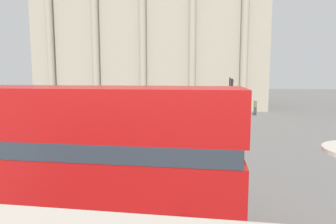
{
  "coord_description": "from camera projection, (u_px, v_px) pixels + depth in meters",
  "views": [
    {
      "loc": [
        0.65,
        -2.45,
        4.3
      ],
      "look_at": [
        -2.02,
        15.35,
        2.11
      ],
      "focal_mm": 32.0,
      "sensor_mm": 36.0,
      "label": 1
    }
  ],
  "objects": [
    {
      "name": "double_decker_bus",
      "position": [
        39.0,
        147.0,
        8.59
      ],
      "size": [
        11.44,
        2.76,
        3.99
      ],
      "rotation": [
        0.0,
        0.0,
        0.04
      ],
      "color": "black",
      "rests_on": "ground_plane"
    },
    {
      "name": "plaza_building_left",
      "position": [
        155.0,
        18.0,
        44.1
      ],
      "size": [
        31.03,
        16.7,
        25.46
      ],
      "color": "#A39984",
      "rests_on": "ground_plane"
    },
    {
      "name": "traffic_light_near",
      "position": [
        159.0,
        124.0,
        12.85
      ],
      "size": [
        0.42,
        0.24,
        3.36
      ],
      "color": "black",
      "rests_on": "ground_plane"
    },
    {
      "name": "traffic_light_mid",
      "position": [
        227.0,
        108.0,
        19.77
      ],
      "size": [
        0.42,
        0.24,
        3.32
      ],
      "color": "black",
      "rests_on": "ground_plane"
    },
    {
      "name": "traffic_light_far",
      "position": [
        230.0,
        94.0,
        25.81
      ],
      "size": [
        0.42,
        0.24,
        4.14
      ],
      "color": "black",
      "rests_on": "ground_plane"
    },
    {
      "name": "car_silver",
      "position": [
        172.0,
        136.0,
        17.98
      ],
      "size": [
        4.2,
        1.93,
        1.35
      ],
      "rotation": [
        0.0,
        0.0,
        5.22
      ],
      "color": "black",
      "rests_on": "ground_plane"
    },
    {
      "name": "pedestrian_grey",
      "position": [
        224.0,
        105.0,
        34.3
      ],
      "size": [
        0.32,
        0.32,
        1.72
      ],
      "rotation": [
        0.0,
        0.0,
        2.19
      ],
      "color": "#282B33",
      "rests_on": "ground_plane"
    },
    {
      "name": "pedestrian_olive",
      "position": [
        255.0,
        106.0,
        32.61
      ],
      "size": [
        0.32,
        0.32,
        1.79
      ],
      "rotation": [
        0.0,
        0.0,
        4.84
      ],
      "color": "#282B33",
      "rests_on": "ground_plane"
    },
    {
      "name": "pedestrian_blue",
      "position": [
        233.0,
        105.0,
        32.97
      ],
      "size": [
        0.32,
        0.32,
        1.83
      ],
      "rotation": [
        0.0,
        0.0,
        5.5
      ],
      "color": "#282B33",
      "rests_on": "ground_plane"
    }
  ]
}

